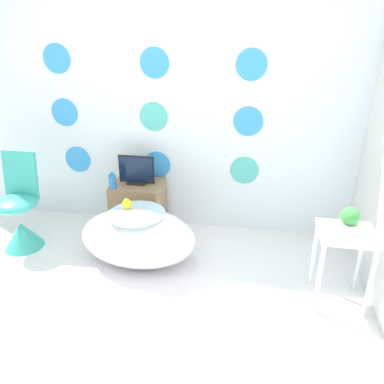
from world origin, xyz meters
TOP-DOWN VIEW (x-y plane):
  - ground_plane at (0.00, 0.00)m, footprint 12.00×12.00m
  - wall_back_dotted at (-0.00, 1.65)m, footprint 4.81×0.05m
  - rug at (0.05, 0.68)m, footprint 0.93×0.70m
  - bathtub at (0.02, 0.86)m, footprint 1.00×0.59m
  - rubber_duck at (-0.07, 0.90)m, footprint 0.08×0.09m
  - chair at (-1.13, 0.93)m, footprint 0.38×0.38m
  - tv_cabinet at (-0.15, 1.41)m, footprint 0.48×0.39m
  - tv at (-0.15, 1.41)m, footprint 0.35×0.12m
  - vase at (-0.34, 1.26)m, footprint 0.07×0.07m
  - side_table at (1.64, 0.65)m, footprint 0.39×0.37m
  - potted_plant_left at (1.64, 0.65)m, footprint 0.13×0.13m

SIDE VIEW (x-z plane):
  - ground_plane at x=0.00m, z-range 0.00..0.00m
  - rug at x=0.05m, z-range 0.00..0.01m
  - bathtub at x=0.02m, z-range 0.00..0.51m
  - tv_cabinet at x=-0.15m, z-range 0.00..0.52m
  - chair at x=-1.13m, z-range -0.16..0.73m
  - side_table at x=1.64m, z-range 0.17..0.76m
  - rubber_duck at x=-0.07m, z-range 0.51..0.60m
  - vase at x=-0.34m, z-range 0.51..0.67m
  - tv at x=-0.15m, z-range 0.50..0.78m
  - potted_plant_left at x=1.64m, z-range 0.60..0.79m
  - wall_back_dotted at x=0.00m, z-range 0.00..2.60m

